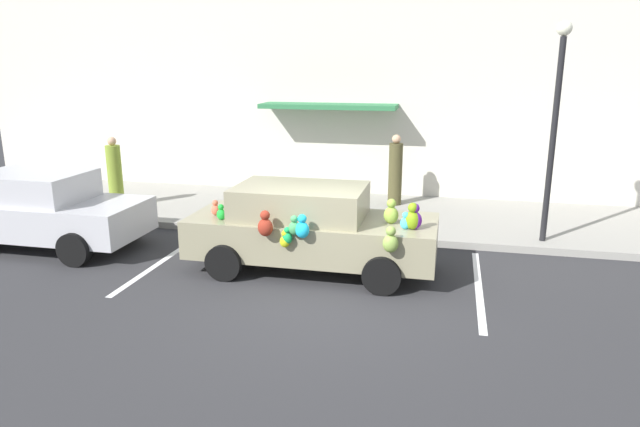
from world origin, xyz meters
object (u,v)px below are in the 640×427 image
object	(u,v)px
teddy_bear_on_sidewalk	(249,205)
pedestrian_walking_past	(395,172)
pedestrian_near_shopfront	(115,175)
parked_sedan_behind	(43,209)
plush_covered_car	(310,228)
street_lamp_post	(556,112)

from	to	relation	value
teddy_bear_on_sidewalk	pedestrian_walking_past	xyz separation A→B (m)	(3.14, 2.18, 0.50)
teddy_bear_on_sidewalk	pedestrian_near_shopfront	xyz separation A→B (m)	(-3.66, 0.41, 0.48)
parked_sedan_behind	pedestrian_near_shopfront	world-z (taller)	pedestrian_near_shopfront
plush_covered_car	parked_sedan_behind	xyz separation A→B (m)	(-5.59, 0.07, -0.01)
teddy_bear_on_sidewalk	street_lamp_post	bearing A→B (deg)	-1.88
pedestrian_near_shopfront	plush_covered_car	bearing A→B (deg)	-26.98
street_lamp_post	teddy_bear_on_sidewalk	bearing A→B (deg)	178.12
pedestrian_walking_past	plush_covered_car	bearing A→B (deg)	-102.57
parked_sedan_behind	pedestrian_near_shopfront	distance (m)	2.86
parked_sedan_behind	teddy_bear_on_sidewalk	distance (m)	4.28
pedestrian_near_shopfront	pedestrian_walking_past	xyz separation A→B (m)	(6.79, 1.77, 0.02)
plush_covered_car	teddy_bear_on_sidewalk	bearing A→B (deg)	129.70
street_lamp_post	pedestrian_near_shopfront	distance (m)	10.22
pedestrian_walking_past	parked_sedan_behind	bearing A→B (deg)	-145.13
parked_sedan_behind	pedestrian_near_shopfront	size ratio (longest dim) A/B	2.29
plush_covered_car	street_lamp_post	size ratio (longest dim) A/B	1.03
teddy_bear_on_sidewalk	street_lamp_post	xyz separation A→B (m)	(6.39, -0.21, 2.25)
parked_sedan_behind	pedestrian_near_shopfront	xyz separation A→B (m)	(-0.16, 2.85, 0.17)
plush_covered_car	street_lamp_post	xyz separation A→B (m)	(4.31, 2.30, 1.93)
teddy_bear_on_sidewalk	pedestrian_walking_past	size ratio (longest dim) A/B	0.40
plush_covered_car	teddy_bear_on_sidewalk	size ratio (longest dim) A/B	6.17
teddy_bear_on_sidewalk	pedestrian_near_shopfront	size ratio (longest dim) A/B	0.41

